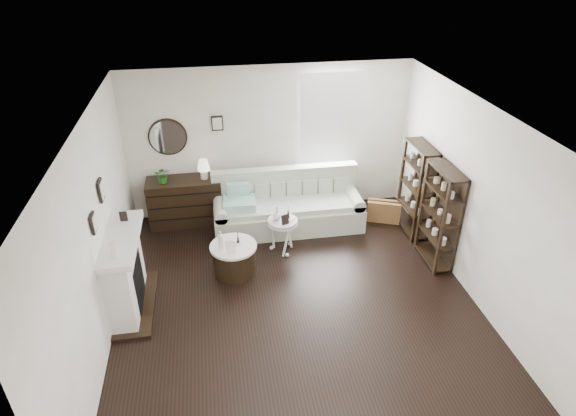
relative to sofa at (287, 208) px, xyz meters
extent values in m
plane|color=black|center=(-0.21, -2.08, -0.33)|extent=(5.50, 5.50, 0.00)
plane|color=white|center=(-0.21, -2.08, 2.37)|extent=(5.50, 5.50, 0.00)
plane|color=silver|center=(-0.21, 0.67, 1.02)|extent=(5.00, 0.00, 5.00)
plane|color=silver|center=(-0.21, -4.83, 1.02)|extent=(5.00, 0.00, 5.00)
plane|color=silver|center=(-2.71, -2.08, 1.02)|extent=(0.00, 5.50, 5.50)
plane|color=silver|center=(2.29, -2.08, 1.02)|extent=(0.00, 5.50, 5.50)
cube|color=white|center=(0.89, 0.65, 1.27)|extent=(1.00, 0.02, 1.80)
cube|color=white|center=(0.89, 0.59, 1.27)|extent=(1.15, 0.02, 1.90)
cylinder|color=silver|center=(-1.96, 0.64, 1.22)|extent=(0.60, 0.03, 0.60)
cube|color=black|center=(-1.11, 0.64, 1.42)|extent=(0.20, 0.03, 0.26)
cube|color=white|center=(-2.54, -1.78, 0.22)|extent=(0.34, 1.20, 1.10)
cube|color=black|center=(-2.51, -1.78, 0.07)|extent=(0.30, 0.65, 0.70)
cube|color=white|center=(-2.49, -1.78, 0.79)|extent=(0.44, 1.35, 0.08)
cube|color=black|center=(-2.46, -1.78, -0.31)|extent=(0.50, 1.40, 0.05)
cylinder|color=silver|center=(-2.49, -2.23, 0.94)|extent=(0.08, 0.08, 0.22)
cube|color=black|center=(-2.49, -1.38, 0.90)|extent=(0.10, 0.03, 0.14)
cube|color=black|center=(-2.68, -2.13, 1.27)|extent=(0.03, 0.18, 0.24)
cube|color=black|center=(-2.68, -1.48, 1.37)|extent=(0.03, 0.22, 0.28)
cube|color=black|center=(2.12, -0.53, 0.47)|extent=(0.30, 0.80, 1.60)
cylinder|color=beige|center=(2.10, -0.78, 0.19)|extent=(0.08, 0.08, 0.11)
cylinder|color=beige|center=(2.10, -0.53, 0.19)|extent=(0.08, 0.08, 0.11)
cylinder|color=beige|center=(2.10, -0.28, 0.19)|extent=(0.08, 0.08, 0.11)
cylinder|color=beige|center=(2.10, -0.78, 0.59)|extent=(0.08, 0.08, 0.11)
cylinder|color=beige|center=(2.10, -0.53, 0.59)|extent=(0.08, 0.08, 0.11)
cylinder|color=beige|center=(2.10, -0.28, 0.59)|extent=(0.08, 0.08, 0.11)
cylinder|color=beige|center=(2.10, -0.78, 0.99)|extent=(0.08, 0.08, 0.11)
cylinder|color=beige|center=(2.10, -0.53, 0.99)|extent=(0.08, 0.08, 0.11)
cylinder|color=beige|center=(2.10, -0.28, 0.99)|extent=(0.08, 0.08, 0.11)
cube|color=black|center=(2.12, -1.43, 0.47)|extent=(0.30, 0.80, 1.60)
cylinder|color=beige|center=(2.10, -1.68, 0.19)|extent=(0.08, 0.08, 0.11)
cylinder|color=beige|center=(2.10, -1.43, 0.19)|extent=(0.08, 0.08, 0.11)
cylinder|color=beige|center=(2.10, -1.18, 0.19)|extent=(0.08, 0.08, 0.11)
cylinder|color=beige|center=(2.10, -1.68, 0.59)|extent=(0.08, 0.08, 0.11)
cylinder|color=beige|center=(2.10, -1.43, 0.59)|extent=(0.08, 0.08, 0.11)
cylinder|color=beige|center=(2.10, -1.18, 0.59)|extent=(0.08, 0.08, 0.11)
cylinder|color=beige|center=(2.10, -1.68, 0.99)|extent=(0.08, 0.08, 0.11)
cylinder|color=beige|center=(2.10, -1.43, 0.99)|extent=(0.08, 0.08, 0.11)
cylinder|color=beige|center=(2.10, -1.18, 0.99)|extent=(0.08, 0.08, 0.11)
cube|color=#B1B9A5|center=(0.00, -0.08, -0.12)|extent=(2.58, 0.89, 0.42)
cube|color=#B1B9A5|center=(0.00, -0.11, 0.13)|extent=(2.24, 0.72, 0.10)
cube|color=#B1B9A5|center=(0.00, 0.27, 0.27)|extent=(2.58, 0.20, 0.80)
cube|color=#B1B9A5|center=(-1.17, -0.08, -0.07)|extent=(0.22, 0.84, 0.52)
cube|color=#B1B9A5|center=(1.17, -0.08, -0.07)|extent=(0.22, 0.84, 0.52)
cube|color=#289365|center=(-0.84, -0.13, 0.25)|extent=(0.57, 0.48, 0.14)
cube|color=brown|center=(1.74, -0.16, -0.13)|extent=(0.63, 0.40, 0.40)
cube|color=black|center=(-1.77, 0.39, 0.09)|extent=(1.28, 0.53, 0.85)
cube|color=black|center=(-1.77, 0.11, -0.10)|extent=(1.23, 0.01, 0.02)
cube|color=black|center=(-1.77, 0.11, 0.14)|extent=(1.23, 0.01, 0.02)
cube|color=black|center=(-1.77, 0.11, 0.37)|extent=(1.23, 0.01, 0.01)
imported|color=#205D1A|center=(-2.09, 0.34, 0.66)|extent=(0.26, 0.23, 0.29)
cylinder|color=black|center=(-1.03, -1.24, -0.11)|extent=(0.65, 0.65, 0.45)
cylinder|color=silver|center=(-1.03, -1.24, 0.14)|extent=(0.71, 0.71, 0.04)
cylinder|color=silver|center=(-0.21, -0.79, 0.24)|extent=(0.48, 0.48, 0.03)
cylinder|color=white|center=(-0.21, -0.79, 0.20)|extent=(0.49, 0.49, 0.02)
cylinder|color=white|center=(-0.21, -0.79, -0.06)|extent=(0.04, 0.04, 0.55)
cylinder|color=silver|center=(-1.21, -1.32, 0.32)|extent=(0.07, 0.07, 0.32)
cube|color=silver|center=(-1.08, -1.41, 0.26)|extent=(0.15, 0.06, 0.20)
cube|color=black|center=(-0.19, -0.92, 0.34)|extent=(0.13, 0.09, 0.16)
camera|label=1|loc=(-1.20, -7.27, 4.25)|focal=30.00mm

